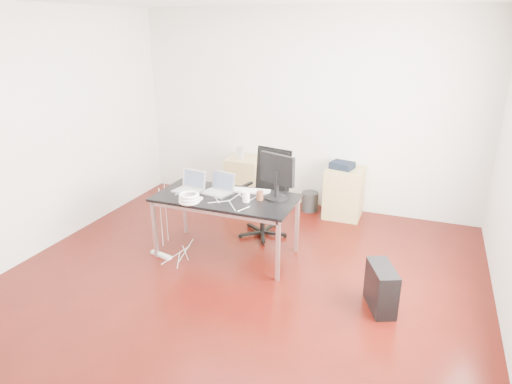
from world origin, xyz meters
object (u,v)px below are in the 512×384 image
(filing_cabinet_left, at_px, (246,180))
(desk, at_px, (226,201))
(pc_tower, at_px, (381,288))
(filing_cabinet_right, at_px, (344,193))
(office_chair, at_px, (266,189))

(filing_cabinet_left, bearing_deg, desk, -75.16)
(desk, distance_m, pc_tower, 1.94)
(filing_cabinet_left, height_order, pc_tower, filing_cabinet_left)
(desk, relative_size, pc_tower, 3.56)
(desk, height_order, pc_tower, desk)
(pc_tower, bearing_deg, filing_cabinet_left, 113.23)
(desk, distance_m, filing_cabinet_left, 1.73)
(filing_cabinet_left, height_order, filing_cabinet_right, same)
(desk, relative_size, filing_cabinet_right, 2.29)
(desk, height_order, filing_cabinet_right, desk)
(office_chair, relative_size, filing_cabinet_right, 1.54)
(office_chair, bearing_deg, pc_tower, -23.78)
(desk, distance_m, filing_cabinet_right, 1.98)
(desk, bearing_deg, filing_cabinet_right, 57.18)
(desk, relative_size, office_chair, 1.48)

